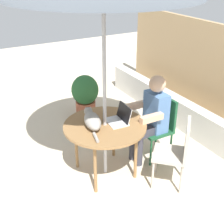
{
  "coord_description": "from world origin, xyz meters",
  "views": [
    {
      "loc": [
        2.91,
        -1.52,
        2.57
      ],
      "look_at": [
        0.0,
        0.1,
        0.88
      ],
      "focal_mm": 48.87,
      "sensor_mm": 36.0,
      "label": 1
    }
  ],
  "objects_px": {
    "patio_table": "(105,129)",
    "potted_plant_near_fence": "(85,94)",
    "person_seated": "(151,114)",
    "laptop": "(120,117)",
    "chair_empty": "(178,149)",
    "chair_occupied": "(160,123)",
    "cat": "(92,120)"
  },
  "relations": [
    {
      "from": "patio_table",
      "to": "chair_occupied",
      "type": "distance_m",
      "value": 0.88
    },
    {
      "from": "patio_table",
      "to": "potted_plant_near_fence",
      "type": "xyz_separation_m",
      "value": [
        -1.63,
        0.46,
        -0.25
      ]
    },
    {
      "from": "cat",
      "to": "potted_plant_near_fence",
      "type": "relative_size",
      "value": 0.84
    },
    {
      "from": "chair_occupied",
      "to": "person_seated",
      "type": "height_order",
      "value": "person_seated"
    },
    {
      "from": "patio_table",
      "to": "chair_occupied",
      "type": "bearing_deg",
      "value": 90.0
    },
    {
      "from": "patio_table",
      "to": "cat",
      "type": "bearing_deg",
      "value": -105.35
    },
    {
      "from": "person_seated",
      "to": "laptop",
      "type": "bearing_deg",
      "value": -87.33
    },
    {
      "from": "person_seated",
      "to": "potted_plant_near_fence",
      "type": "height_order",
      "value": "person_seated"
    },
    {
      "from": "chair_empty",
      "to": "patio_table",
      "type": "bearing_deg",
      "value": -133.85
    },
    {
      "from": "chair_occupied",
      "to": "chair_empty",
      "type": "xyz_separation_m",
      "value": [
        0.62,
        -0.21,
        0.0
      ]
    },
    {
      "from": "patio_table",
      "to": "chair_empty",
      "type": "relative_size",
      "value": 1.17
    },
    {
      "from": "person_seated",
      "to": "cat",
      "type": "height_order",
      "value": "person_seated"
    },
    {
      "from": "chair_empty",
      "to": "cat",
      "type": "height_order",
      "value": "cat"
    },
    {
      "from": "patio_table",
      "to": "potted_plant_near_fence",
      "type": "height_order",
      "value": "potted_plant_near_fence"
    },
    {
      "from": "chair_empty",
      "to": "cat",
      "type": "xyz_separation_m",
      "value": [
        -0.67,
        -0.8,
        0.29
      ]
    },
    {
      "from": "chair_occupied",
      "to": "potted_plant_near_fence",
      "type": "distance_m",
      "value": 1.68
    },
    {
      "from": "patio_table",
      "to": "cat",
      "type": "distance_m",
      "value": 0.21
    },
    {
      "from": "chair_occupied",
      "to": "laptop",
      "type": "relative_size",
      "value": 2.8
    },
    {
      "from": "person_seated",
      "to": "cat",
      "type": "bearing_deg",
      "value": -92.81
    },
    {
      "from": "potted_plant_near_fence",
      "to": "patio_table",
      "type": "bearing_deg",
      "value": -15.92
    },
    {
      "from": "person_seated",
      "to": "chair_occupied",
      "type": "bearing_deg",
      "value": 90.0
    },
    {
      "from": "patio_table",
      "to": "chair_occupied",
      "type": "height_order",
      "value": "chair_occupied"
    },
    {
      "from": "patio_table",
      "to": "cat",
      "type": "xyz_separation_m",
      "value": [
        -0.04,
        -0.15,
        0.14
      ]
    },
    {
      "from": "potted_plant_near_fence",
      "to": "laptop",
      "type": "bearing_deg",
      "value": -8.95
    },
    {
      "from": "patio_table",
      "to": "person_seated",
      "type": "height_order",
      "value": "person_seated"
    },
    {
      "from": "patio_table",
      "to": "chair_empty",
      "type": "xyz_separation_m",
      "value": [
        0.62,
        0.65,
        -0.15
      ]
    },
    {
      "from": "cat",
      "to": "patio_table",
      "type": "bearing_deg",
      "value": 74.65
    },
    {
      "from": "chair_occupied",
      "to": "person_seated",
      "type": "distance_m",
      "value": 0.23
    },
    {
      "from": "laptop",
      "to": "potted_plant_near_fence",
      "type": "xyz_separation_m",
      "value": [
        -1.65,
        0.26,
        -0.37
      ]
    },
    {
      "from": "chair_empty",
      "to": "laptop",
      "type": "height_order",
      "value": "laptop"
    },
    {
      "from": "laptop",
      "to": "potted_plant_near_fence",
      "type": "bearing_deg",
      "value": 171.05
    },
    {
      "from": "laptop",
      "to": "cat",
      "type": "bearing_deg",
      "value": -100.38
    }
  ]
}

